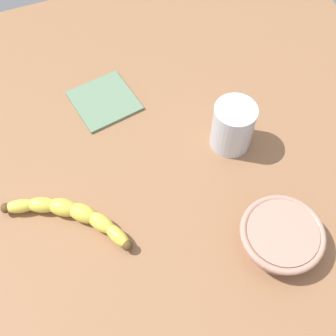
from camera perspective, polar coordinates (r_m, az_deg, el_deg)
wooden_tabletop at (r=81.64cm, az=-0.93°, el=-1.90°), size 120.00×120.00×3.00cm
banana at (r=76.90cm, az=-12.96°, el=-6.11°), size 19.94×16.94×3.24cm
smoothie_glass at (r=82.02cm, az=8.69°, el=5.45°), size 8.08×8.08×10.11cm
ceramic_bowl at (r=74.62cm, az=15.00°, el=-8.84°), size 14.33×14.33×4.47cm
folded_napkin at (r=92.20cm, az=-8.59°, el=8.96°), size 14.30×14.56×0.60cm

